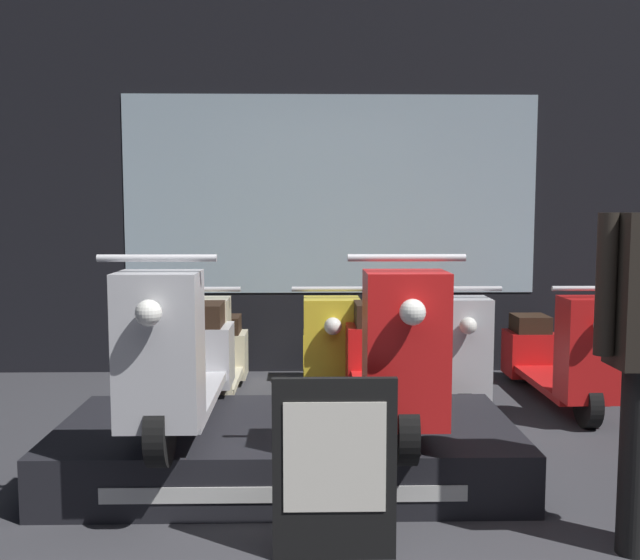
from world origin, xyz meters
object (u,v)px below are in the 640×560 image
scooter_display_right (390,358)px  scooter_backrow_1 (329,357)px  price_sign_board (335,468)px  scooter_display_left (182,359)px  scooter_backrow_2 (444,356)px  scooter_backrow_0 (213,357)px  scooter_backrow_3 (558,356)px

scooter_display_right → scooter_backrow_1: 1.52m
price_sign_board → scooter_display_left: bearing=131.9°
scooter_backrow_1 → scooter_backrow_2: size_ratio=1.00×
scooter_backrow_0 → scooter_backrow_3: bearing=0.0°
scooter_display_left → scooter_display_right: (1.08, 0.00, 0.00)m
scooter_display_left → price_sign_board: 1.16m
scooter_display_right → scooter_backrow_3: bearing=46.1°
scooter_display_left → scooter_display_right: bearing=0.0°
scooter_backrow_0 → scooter_backrow_1: bearing=0.0°
scooter_display_left → scooter_backrow_3: (2.49, 1.47, -0.30)m
scooter_display_left → scooter_backrow_2: bearing=41.7°
scooter_display_left → scooter_display_right: size_ratio=1.00×
scooter_backrow_0 → scooter_backrow_1: 0.84m
scooter_display_right → scooter_backrow_1: (-0.27, 1.47, -0.30)m
scooter_display_left → scooter_backrow_1: scooter_display_left is taller
scooter_display_right → price_sign_board: bearing=-111.0°
scooter_backrow_0 → scooter_display_right: bearing=-52.9°
scooter_display_left → price_sign_board: size_ratio=2.19×
scooter_display_right → scooter_backrow_3: (1.41, 1.47, -0.30)m
scooter_backrow_3 → price_sign_board: size_ratio=2.19×
scooter_display_left → scooter_backrow_1: 1.70m
scooter_backrow_1 → scooter_display_right: bearing=-79.5°
scooter_backrow_1 → price_sign_board: scooter_backrow_1 is taller
scooter_display_left → scooter_backrow_3: 2.90m
scooter_backrow_2 → scooter_display_right: bearing=-111.2°
scooter_backrow_0 → price_sign_board: 2.44m
price_sign_board → scooter_display_right: bearing=69.0°
scooter_backrow_1 → scooter_backrow_2: (0.84, 0.00, 0.00)m
scooter_backrow_3 → price_sign_board: scooter_backrow_3 is taller
scooter_backrow_0 → scooter_backrow_3: (2.52, 0.00, 0.00)m
scooter_backrow_1 → scooter_backrow_0: bearing=180.0°
scooter_display_left → scooter_backrow_0: size_ratio=1.00×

